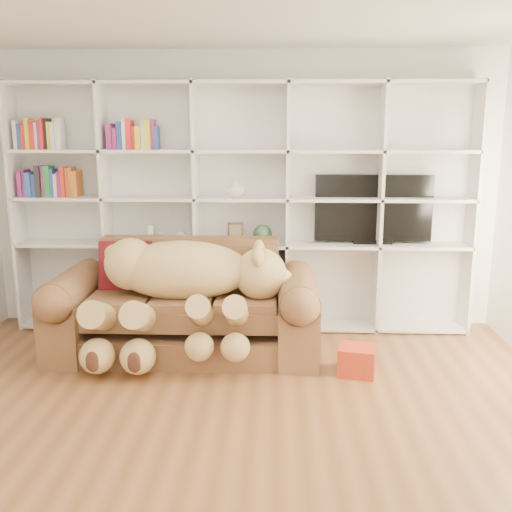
{
  "coord_description": "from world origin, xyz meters",
  "views": [
    {
      "loc": [
        0.34,
        -3.16,
        1.92
      ],
      "look_at": [
        0.16,
        1.63,
        0.88
      ],
      "focal_mm": 40.0,
      "sensor_mm": 36.0,
      "label": 1
    }
  ],
  "objects_px": {
    "teddy_bear": "(182,284)",
    "tv": "(373,209)",
    "sofa": "(186,311)",
    "gift_box": "(357,360)"
  },
  "relations": [
    {
      "from": "gift_box",
      "to": "sofa",
      "type": "bearing_deg",
      "value": 162.75
    },
    {
      "from": "sofa",
      "to": "gift_box",
      "type": "xyz_separation_m",
      "value": [
        1.46,
        -0.45,
        -0.25
      ]
    },
    {
      "from": "teddy_bear",
      "to": "tv",
      "type": "distance_m",
      "value": 2.01
    },
    {
      "from": "teddy_bear",
      "to": "tv",
      "type": "bearing_deg",
      "value": 20.15
    },
    {
      "from": "sofa",
      "to": "gift_box",
      "type": "bearing_deg",
      "value": -17.25
    },
    {
      "from": "sofa",
      "to": "teddy_bear",
      "type": "xyz_separation_m",
      "value": [
        0.01,
        -0.2,
        0.31
      ]
    },
    {
      "from": "sofa",
      "to": "tv",
      "type": "height_order",
      "value": "tv"
    },
    {
      "from": "teddy_bear",
      "to": "sofa",
      "type": "bearing_deg",
      "value": 84.39
    },
    {
      "from": "teddy_bear",
      "to": "gift_box",
      "type": "height_order",
      "value": "teddy_bear"
    },
    {
      "from": "teddy_bear",
      "to": "gift_box",
      "type": "xyz_separation_m",
      "value": [
        1.45,
        -0.26,
        -0.56
      ]
    }
  ]
}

